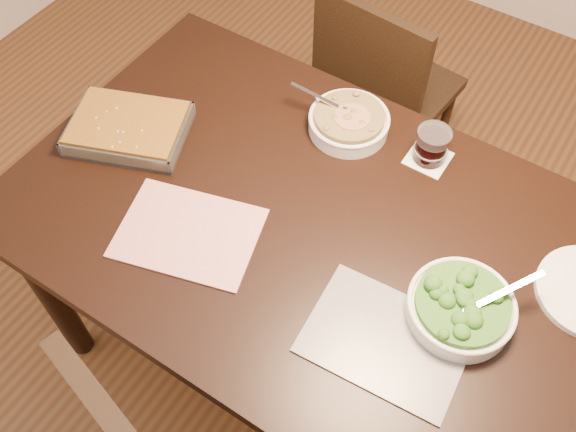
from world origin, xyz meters
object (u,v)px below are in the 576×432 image
Objects in this scene: table at (308,244)px; broccoli_bowl at (461,308)px; chair_far at (380,88)px; baking_dish at (129,128)px; wine_tumbler at (432,145)px; stew_bowl at (349,121)px.

table is 0.41m from broccoli_bowl.
chair_far is (-0.57, 0.79, -0.31)m from broccoli_bowl.
baking_dish is 0.75m from wine_tumbler.
table is 6.14× the size of stew_bowl.
wine_tumbler reaches higher than baking_dish.
chair_far is (-0.33, 0.44, -0.33)m from wine_tumbler.
stew_bowl is at bearing 13.74° from baking_dish.
baking_dish is at bearing -144.93° from stew_bowl.
baking_dish is at bearing 71.87° from chair_far.
baking_dish is 0.90m from chair_far.
chair_far reaches higher than baking_dish.
broccoli_bowl is at bearing -4.40° from table.
wine_tumbler is (-0.24, 0.35, 0.02)m from broccoli_bowl.
table is 0.33m from stew_bowl.
wine_tumbler reaches higher than stew_bowl.
wine_tumbler reaches higher than table.
broccoli_bowl reaches higher than baking_dish.
baking_dish is at bearing -177.92° from table.
broccoli_bowl is 0.68× the size of baking_dish.
table is 15.13× the size of wine_tumbler.
baking_dish is (-0.52, -0.02, 0.12)m from table.
baking_dish is 0.41× the size of chair_far.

